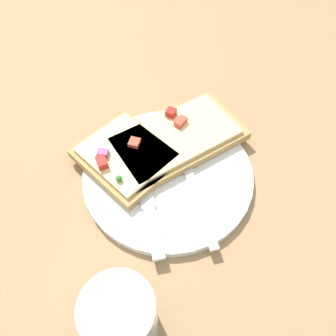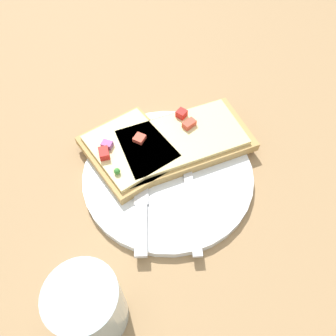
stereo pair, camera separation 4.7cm
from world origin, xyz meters
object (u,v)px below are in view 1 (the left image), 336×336
object	(u,v)px
knife	(148,203)
pizza_slice_main	(176,139)
plate	(168,174)
fork	(189,175)
pizza_slice_corner	(126,156)
drinking_glass	(122,318)

from	to	relation	value
knife	pizza_slice_main	xyz separation A→B (m)	(0.07, 0.10, 0.01)
plate	fork	world-z (taller)	fork
knife	pizza_slice_corner	world-z (taller)	pizza_slice_corner
pizza_slice_corner	knife	bearing A→B (deg)	157.92
plate	drinking_glass	world-z (taller)	drinking_glass
pizza_slice_corner	drinking_glass	xyz separation A→B (m)	(-0.04, -0.22, 0.02)
pizza_slice_main	drinking_glass	bearing A→B (deg)	-135.15
fork	pizza_slice_corner	bearing A→B (deg)	58.12
knife	plate	bearing A→B (deg)	-39.78
plate	pizza_slice_corner	bearing A→B (deg)	145.89
pizza_slice_corner	drinking_glass	bearing A→B (deg)	137.66
pizza_slice_main	pizza_slice_corner	bearing A→B (deg)	171.63
plate	pizza_slice_main	bearing A→B (deg)	63.49
drinking_glass	pizza_slice_main	bearing A→B (deg)	63.01
plate	fork	size ratio (longest dim) A/B	1.20
plate	pizza_slice_corner	world-z (taller)	pizza_slice_corner
fork	pizza_slice_corner	xyz separation A→B (m)	(-0.08, 0.05, 0.01)
plate	drinking_glass	bearing A→B (deg)	-117.12
plate	knife	xyz separation A→B (m)	(-0.04, -0.05, 0.01)
knife	pizza_slice_corner	bearing A→B (deg)	11.51
knife	pizza_slice_main	world-z (taller)	pizza_slice_main
plate	knife	world-z (taller)	knife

